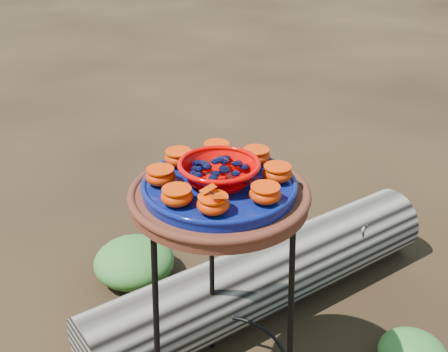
{
  "coord_description": "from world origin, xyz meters",
  "views": [
    {
      "loc": [
        -0.15,
        -1.22,
        1.42
      ],
      "look_at": [
        0.01,
        0.0,
        0.78
      ],
      "focal_mm": 45.0,
      "sensor_mm": 36.0,
      "label": 1
    }
  ],
  "objects": [
    {
      "name": "plant_stand",
      "position": [
        0.0,
        0.0,
        0.35
      ],
      "size": [
        0.44,
        0.44,
        0.7
      ],
      "primitive_type": null,
      "color": "black",
      "rests_on": "ground"
    },
    {
      "name": "cobalt_plate",
      "position": [
        0.0,
        0.0,
        0.75
      ],
      "size": [
        0.39,
        0.39,
        0.03
      ],
      "primitive_type": "cylinder",
      "color": "#020041",
      "rests_on": "terracotta_saucer"
    },
    {
      "name": "orange_half_3",
      "position": [
        0.11,
        0.09,
        0.78
      ],
      "size": [
        0.08,
        0.08,
        0.04
      ],
      "primitive_type": "ellipsoid",
      "color": "#C93B00",
      "rests_on": "cobalt_plate"
    },
    {
      "name": "glass_gems",
      "position": [
        0.0,
        0.0,
        0.83
      ],
      "size": [
        0.15,
        0.15,
        0.03
      ],
      "primitive_type": null,
      "color": "black",
      "rests_on": "red_bowl"
    },
    {
      "name": "orange_half_0",
      "position": [
        -0.03,
        -0.14,
        0.78
      ],
      "size": [
        0.08,
        0.08,
        0.04
      ],
      "primitive_type": "ellipsoid",
      "color": "#C93B00",
      "rests_on": "cobalt_plate"
    },
    {
      "name": "orange_half_5",
      "position": [
        -0.09,
        0.11,
        0.78
      ],
      "size": [
        0.08,
        0.08,
        0.04
      ],
      "primitive_type": "ellipsoid",
      "color": "#C93B00",
      "rests_on": "cobalt_plate"
    },
    {
      "name": "driftwood_log",
      "position": [
        0.22,
        0.41,
        0.13
      ],
      "size": [
        1.43,
        0.99,
        0.27
      ],
      "primitive_type": null,
      "rotation": [
        0.0,
        0.0,
        0.48
      ],
      "color": "black",
      "rests_on": "ground"
    },
    {
      "name": "foliage_back",
      "position": [
        -0.27,
        0.65,
        0.08
      ],
      "size": [
        0.32,
        0.32,
        0.16
      ],
      "primitive_type": "ellipsoid",
      "color": "#346F2A",
      "rests_on": "ground"
    },
    {
      "name": "orange_half_2",
      "position": [
        0.14,
        -0.01,
        0.78
      ],
      "size": [
        0.08,
        0.08,
        0.04
      ],
      "primitive_type": "ellipsoid",
      "color": "#C93B00",
      "rests_on": "cobalt_plate"
    },
    {
      "name": "butterfly",
      "position": [
        -0.03,
        -0.14,
        0.81
      ],
      "size": [
        0.09,
        0.08,
        0.01
      ],
      "primitive_type": null,
      "rotation": [
        0.0,
        0.0,
        0.43
      ],
      "color": "#BB2D00",
      "rests_on": "orange_half_0"
    },
    {
      "name": "red_bowl",
      "position": [
        0.0,
        0.0,
        0.79
      ],
      "size": [
        0.19,
        0.19,
        0.05
      ],
      "primitive_type": null,
      "color": "#D50200",
      "rests_on": "cobalt_plate"
    },
    {
      "name": "orange_half_1",
      "position": [
        0.09,
        -0.11,
        0.78
      ],
      "size": [
        0.08,
        0.08,
        0.04
      ],
      "primitive_type": "ellipsoid",
      "color": "#C93B00",
      "rests_on": "cobalt_plate"
    },
    {
      "name": "terracotta_saucer",
      "position": [
        0.0,
        0.0,
        0.72
      ],
      "size": [
        0.45,
        0.45,
        0.04
      ],
      "primitive_type": "cylinder",
      "color": "#41210F",
      "rests_on": "plant_stand"
    },
    {
      "name": "orange_half_6",
      "position": [
        -0.14,
        0.01,
        0.78
      ],
      "size": [
        0.08,
        0.08,
        0.04
      ],
      "primitive_type": "ellipsoid",
      "color": "#C93B00",
      "rests_on": "cobalt_plate"
    },
    {
      "name": "orange_half_7",
      "position": [
        -0.11,
        -0.09,
        0.78
      ],
      "size": [
        0.08,
        0.08,
        0.04
      ],
      "primitive_type": "ellipsoid",
      "color": "#C93B00",
      "rests_on": "cobalt_plate"
    },
    {
      "name": "orange_half_4",
      "position": [
        0.01,
        0.14,
        0.78
      ],
      "size": [
        0.08,
        0.08,
        0.04
      ],
      "primitive_type": "ellipsoid",
      "color": "#C93B00",
      "rests_on": "cobalt_plate"
    }
  ]
}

